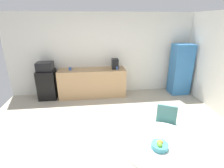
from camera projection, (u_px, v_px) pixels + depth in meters
ground_plane at (114, 151)px, 3.27m from camera, size 6.00×6.00×0.00m
wall_back at (102, 54)px, 5.60m from camera, size 6.00×0.10×2.60m
counter_block at (92, 83)px, 5.54m from camera, size 2.11×0.60×0.90m
mini_fridge at (48, 84)px, 5.38m from camera, size 0.54×0.54×0.91m
microwave at (45, 66)px, 5.17m from camera, size 0.48×0.38×0.26m
locker_cabinet at (180, 69)px, 5.64m from camera, size 0.60×0.50×1.66m
round_table at (161, 152)px, 2.40m from camera, size 1.11×1.11×0.76m
chair_teal at (166, 122)px, 3.29m from camera, size 0.57×0.57×0.83m
fruit_bowl at (160, 145)px, 2.27m from camera, size 0.23×0.23×0.11m
mug_white at (117, 68)px, 5.37m from camera, size 0.13×0.08×0.09m
mug_green at (70, 69)px, 5.26m from camera, size 0.13×0.08×0.09m
coffee_maker at (115, 64)px, 5.41m from camera, size 0.20×0.24×0.32m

